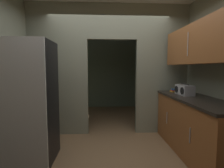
{
  "coord_description": "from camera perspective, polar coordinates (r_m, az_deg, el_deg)",
  "views": [
    {
      "loc": [
        -0.18,
        -2.69,
        1.42
      ],
      "look_at": [
        0.03,
        0.84,
        1.11
      ],
      "focal_mm": 29.24,
      "sensor_mm": 36.0,
      "label": 1
    }
  ],
  "objects": [
    {
      "name": "lower_cabinet_run",
      "position": [
        3.35,
        24.68,
        -11.93
      ],
      "size": [
        0.65,
        2.01,
        0.93
      ],
      "color": "brown",
      "rests_on": "ground"
    },
    {
      "name": "kitchen_partition",
      "position": [
        3.91,
        -1.07,
        5.98
      ],
      "size": [
        3.38,
        0.12,
        2.75
      ],
      "color": "gray",
      "rests_on": "ground"
    },
    {
      "name": "refrigerator",
      "position": [
        3.01,
        -24.86,
        -5.2
      ],
      "size": [
        0.75,
        0.75,
        1.82
      ],
      "color": "black",
      "rests_on": "ground"
    },
    {
      "name": "adjoining_room_shell",
      "position": [
        5.79,
        -1.66,
        4.63
      ],
      "size": [
        3.38,
        2.77,
        2.75
      ],
      "color": "slate",
      "rests_on": "ground"
    },
    {
      "name": "book_stack",
      "position": [
        3.92,
        18.74,
        -1.88
      ],
      "size": [
        0.14,
        0.15,
        0.06
      ],
      "color": "gold",
      "rests_on": "lower_cabinet_run"
    },
    {
      "name": "upper_cabinet_counterside",
      "position": [
        3.23,
        25.57,
        11.15
      ],
      "size": [
        0.36,
        1.81,
        0.62
      ],
      "color": "brown"
    },
    {
      "name": "ground",
      "position": [
        3.05,
        0.34,
        -22.69
      ],
      "size": [
        20.0,
        20.0,
        0.0
      ],
      "primitive_type": "plane",
      "color": "brown"
    },
    {
      "name": "boombox",
      "position": [
        3.55,
        21.73,
        -1.73
      ],
      "size": [
        0.21,
        0.4,
        0.21
      ],
      "color": "#B2B2B7",
      "rests_on": "lower_cabinet_run"
    }
  ]
}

